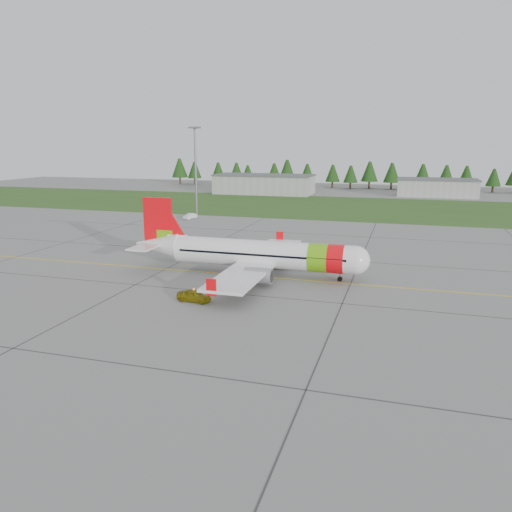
% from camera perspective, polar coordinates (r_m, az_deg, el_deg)
% --- Properties ---
extents(ground, '(320.00, 320.00, 0.00)m').
position_cam_1_polar(ground, '(56.50, -0.30, -4.54)').
color(ground, gray).
rests_on(ground, ground).
extents(aircraft, '(31.79, 29.11, 9.64)m').
position_cam_1_polar(aircraft, '(64.55, 0.11, 0.23)').
color(aircraft, white).
rests_on(aircraft, ground).
extents(follow_me_car, '(1.44, 1.65, 3.81)m').
position_cam_1_polar(follow_me_car, '(54.30, -7.14, -3.27)').
color(follow_me_car, '#DBC10C').
rests_on(follow_me_car, ground).
extents(service_van, '(1.60, 1.54, 3.91)m').
position_cam_1_polar(service_van, '(113.15, -7.56, 5.18)').
color(service_van, white).
rests_on(service_van, ground).
extents(grass_strip, '(320.00, 50.00, 0.03)m').
position_cam_1_polar(grass_strip, '(135.52, 9.98, 5.53)').
color(grass_strip, '#30561E').
rests_on(grass_strip, ground).
extents(taxi_guideline, '(120.00, 0.25, 0.02)m').
position_cam_1_polar(taxi_guideline, '(63.88, 1.81, -2.47)').
color(taxi_guideline, gold).
rests_on(taxi_guideline, ground).
extents(hangar_west, '(32.00, 14.00, 6.00)m').
position_cam_1_polar(hangar_west, '(168.48, 0.95, 8.15)').
color(hangar_west, '#A8A8A3').
rests_on(hangar_west, ground).
extents(hangar_east, '(24.00, 12.00, 5.20)m').
position_cam_1_polar(hangar_east, '(170.37, 19.97, 7.30)').
color(hangar_east, '#A8A8A3').
rests_on(hangar_east, ground).
extents(floodlight_mast, '(0.50, 0.50, 20.00)m').
position_cam_1_polar(floodlight_mast, '(119.72, -6.90, 9.48)').
color(floodlight_mast, slate).
rests_on(floodlight_mast, ground).
extents(treeline, '(160.00, 8.00, 10.00)m').
position_cam_1_polar(treeline, '(190.55, 12.14, 9.02)').
color(treeline, '#1C3F14').
rests_on(treeline, ground).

